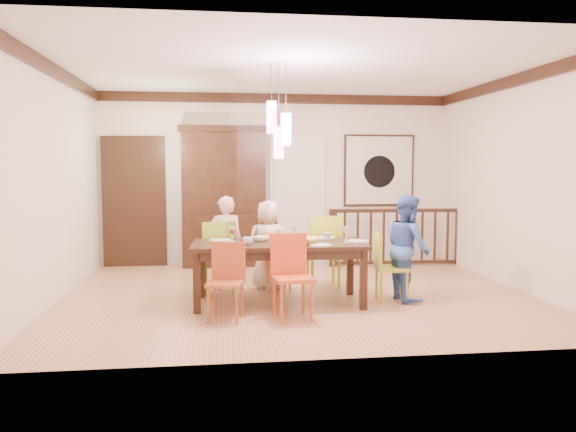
{
  "coord_description": "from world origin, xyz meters",
  "views": [
    {
      "loc": [
        -1.02,
        -7.15,
        1.66
      ],
      "look_at": [
        -0.12,
        -0.02,
        1.03
      ],
      "focal_mm": 35.0,
      "sensor_mm": 36.0,
      "label": 1
    }
  ],
  "objects": [
    {
      "name": "serving_bowl",
      "position": [
        0.01,
        -0.61,
        0.79
      ],
      "size": [
        0.42,
        0.42,
        0.08
      ],
      "primitive_type": "imported",
      "rotation": [
        0.0,
        0.0,
        -0.42
      ],
      "color": "gold",
      "rests_on": "dining_table"
    },
    {
      "name": "floor",
      "position": [
        0.0,
        0.0,
        0.0
      ],
      "size": [
        6.0,
        6.0,
        0.0
      ],
      "primitive_type": "plane",
      "color": "#AA7552",
      "rests_on": "ground"
    },
    {
      "name": "dining_table",
      "position": [
        -0.29,
        -0.45,
        0.67
      ],
      "size": [
        2.11,
        1.02,
        0.75
      ],
      "rotation": [
        0.0,
        0.0,
        -0.04
      ],
      "color": "black",
      "rests_on": "floor"
    },
    {
      "name": "wine_glass_d",
      "position": [
        0.51,
        -0.56,
        0.84
      ],
      "size": [
        0.08,
        0.08,
        0.19
      ],
      "primitive_type": null,
      "color": "silver",
      "rests_on": "dining_table"
    },
    {
      "name": "plate_near_mid",
      "position": [
        0.16,
        -0.79,
        0.76
      ],
      "size": [
        0.26,
        0.26,
        0.01
      ],
      "primitive_type": "cylinder",
      "color": "white",
      "rests_on": "dining_table"
    },
    {
      "name": "ceiling",
      "position": [
        0.0,
        0.0,
        2.9
      ],
      "size": [
        6.0,
        6.0,
        0.0
      ],
      "primitive_type": "plane",
      "rotation": [
        3.14,
        0.0,
        0.0
      ],
      "color": "white",
      "rests_on": "wall_back"
    },
    {
      "name": "plate_far_left",
      "position": [
        -0.99,
        -0.21,
        0.76
      ],
      "size": [
        0.26,
        0.26,
        0.01
      ],
      "primitive_type": "cylinder",
      "color": "white",
      "rests_on": "dining_table"
    },
    {
      "name": "chair_far_mid",
      "position": [
        -0.25,
        0.22,
        0.47
      ],
      "size": [
        0.41,
        0.41,
        0.82
      ],
      "rotation": [
        0.0,
        0.0,
        3.24
      ],
      "color": "orange",
      "rests_on": "floor"
    },
    {
      "name": "person_far_mid",
      "position": [
        -0.34,
        0.41,
        0.61
      ],
      "size": [
        0.6,
        0.39,
        1.21
      ],
      "primitive_type": "imported",
      "rotation": [
        0.0,
        0.0,
        3.13
      ],
      "color": "beige",
      "rests_on": "floor"
    },
    {
      "name": "plate_far_right",
      "position": [
        0.34,
        -0.13,
        0.76
      ],
      "size": [
        0.26,
        0.26,
        0.01
      ],
      "primitive_type": "cylinder",
      "color": "white",
      "rests_on": "dining_table"
    },
    {
      "name": "white_doorway",
      "position": [
        0.35,
        2.46,
        1.05
      ],
      "size": [
        0.97,
        0.05,
        2.22
      ],
      "primitive_type": "cube",
      "color": "silver",
      "rests_on": "wall_back"
    },
    {
      "name": "plate_far_mid",
      "position": [
        -0.21,
        -0.11,
        0.76
      ],
      "size": [
        0.26,
        0.26,
        0.01
      ],
      "primitive_type": "cylinder",
      "color": "white",
      "rests_on": "dining_table"
    },
    {
      "name": "cup_right",
      "position": [
        0.34,
        -0.32,
        0.8
      ],
      "size": [
        0.13,
        0.13,
        0.09
      ],
      "primitive_type": "imported",
      "rotation": [
        0.0,
        0.0,
        -0.35
      ],
      "color": "silver",
      "rests_on": "dining_table"
    },
    {
      "name": "napkin",
      "position": [
        -0.32,
        -0.82,
        0.76
      ],
      "size": [
        0.18,
        0.14,
        0.01
      ],
      "primitive_type": "cube",
      "color": "#D83359",
      "rests_on": "dining_table"
    },
    {
      "name": "wall_left",
      "position": [
        -3.0,
        0.0,
        1.45
      ],
      "size": [
        0.0,
        5.0,
        5.0
      ],
      "primitive_type": "plane",
      "rotation": [
        1.57,
        0.0,
        1.57
      ],
      "color": "silver",
      "rests_on": "floor"
    },
    {
      "name": "wine_glass_b",
      "position": [
        -0.07,
        -0.3,
        0.84
      ],
      "size": [
        0.08,
        0.08,
        0.19
      ],
      "primitive_type": null,
      "color": "silver",
      "rests_on": "dining_table"
    },
    {
      "name": "chair_near_left",
      "position": [
        -0.95,
        -1.13,
        0.48
      ],
      "size": [
        0.45,
        0.45,
        0.83
      ],
      "rotation": [
        0.0,
        0.0,
        -0.23
      ],
      "color": "#A14321",
      "rests_on": "floor"
    },
    {
      "name": "small_bowl",
      "position": [
        -0.49,
        -0.32,
        0.78
      ],
      "size": [
        0.25,
        0.25,
        0.06
      ],
      "primitive_type": "imported",
      "rotation": [
        0.0,
        0.0,
        0.38
      ],
      "color": "white",
      "rests_on": "dining_table"
    },
    {
      "name": "painting",
      "position": [
        1.8,
        2.46,
        1.6
      ],
      "size": [
        1.25,
        0.06,
        1.25
      ],
      "color": "black",
      "rests_on": "wall_back"
    },
    {
      "name": "panel_door",
      "position": [
        -2.4,
        2.45,
        1.05
      ],
      "size": [
        1.04,
        0.07,
        2.24
      ],
      "primitive_type": "cube",
      "color": "black",
      "rests_on": "wall_back"
    },
    {
      "name": "wall_back",
      "position": [
        0.0,
        2.5,
        1.45
      ],
      "size": [
        6.0,
        0.0,
        6.0
      ],
      "primitive_type": "plane",
      "rotation": [
        1.57,
        0.0,
        0.0
      ],
      "color": "silver",
      "rests_on": "floor"
    },
    {
      "name": "crown_molding",
      "position": [
        0.0,
        0.0,
        2.82
      ],
      "size": [
        6.0,
        5.0,
        0.16
      ],
      "primitive_type": null,
      "color": "black",
      "rests_on": "wall_back"
    },
    {
      "name": "person_far_left",
      "position": [
        -0.92,
        0.38,
        0.64
      ],
      "size": [
        0.48,
        0.33,
        1.27
      ],
      "primitive_type": "imported",
      "rotation": [
        0.0,
        0.0,
        3.19
      ],
      "color": "#FFC8C2",
      "rests_on": "floor"
    },
    {
      "name": "wine_glass_a",
      "position": [
        -0.85,
        -0.34,
        0.84
      ],
      "size": [
        0.08,
        0.08,
        0.19
      ],
      "primitive_type": null,
      "color": "#590C19",
      "rests_on": "dining_table"
    },
    {
      "name": "plate_near_left",
      "position": [
        -0.97,
        -0.74,
        0.76
      ],
      "size": [
        0.26,
        0.26,
        0.01
      ],
      "primitive_type": "cylinder",
      "color": "white",
      "rests_on": "dining_table"
    },
    {
      "name": "chair_near_mid",
      "position": [
        -0.21,
        -1.16,
        0.53
      ],
      "size": [
        0.47,
        0.47,
        0.92
      ],
      "rotation": [
        0.0,
        0.0,
        0.13
      ],
      "color": "#CB441F",
      "rests_on": "floor"
    },
    {
      "name": "pendant_cluster",
      "position": [
        -0.29,
        -0.45,
        2.11
      ],
      "size": [
        0.27,
        0.21,
        1.14
      ],
      "color": "#FF4C68",
      "rests_on": "ceiling"
    },
    {
      "name": "plate_end_right",
      "position": [
        0.67,
        -0.5,
        0.76
      ],
      "size": [
        0.26,
        0.26,
        0.01
      ],
      "primitive_type": "cylinder",
      "color": "white",
      "rests_on": "dining_table"
    },
    {
      "name": "wine_glass_c",
      "position": [
        -0.32,
        -0.72,
        0.84
      ],
      "size": [
        0.08,
        0.08,
        0.19
      ],
      "primitive_type": null,
      "color": "#590C19",
      "rests_on": "dining_table"
    },
    {
      "name": "person_end_right",
      "position": [
        1.33,
        -0.45,
        0.66
      ],
      "size": [
        0.57,
        0.69,
        1.32
      ],
      "primitive_type": "imported",
      "rotation": [
        0.0,
        0.0,
        1.67
      ],
      "color": "#3E65AE",
      "rests_on": "floor"
    },
    {
      "name": "chair_far_left",
      "position": [
        -1.04,
        0.26,
        0.55
      ],
      "size": [
        0.5,
        0.5,
        0.96
      ],
      "rotation": [
        0.0,
        0.0,
        3.3
      ],
      "color": "olive",
      "rests_on": "floor"
    },
    {
      "name": "china_hutch",
      "position": [
        -0.91,
        2.3,
        1.17
      ],
      "size": [
        1.48,
        0.46,
        2.34
      ],
      "color": "black",
      "rests_on": "floor"
    },
    {
      "name": "cup_left",
      "position": [
        -0.67,
        -0.62,
        0.8
      ],
      "size": [
        0.15,
        0.15,
        0.09
      ],
      "primitive_type": "imported",
      "rotation": [
        0.0,
        0.0,
        -0.4
      ],
      "color": "silver",
      "rests_on": "dining_table"
    },
    {
      "name": "chair_far_right",
      "position": [
        0.41,
        0.36,
        0.58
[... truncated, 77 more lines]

